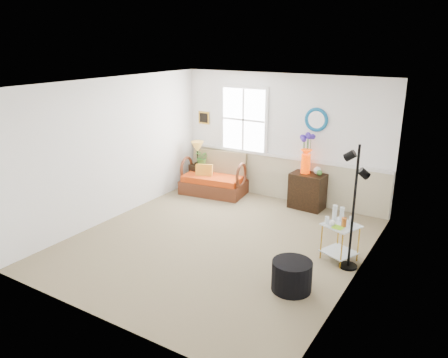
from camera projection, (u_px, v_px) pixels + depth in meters
The scene contains 19 objects.
floor at pixel (217, 242), 7.28m from camera, with size 4.50×5.00×0.01m, color #7B6D4F.
ceiling at pixel (217, 84), 6.48m from camera, with size 4.50×5.00×0.01m, color white.
walls at pixel (217, 168), 6.88m from camera, with size 4.51×5.01×2.60m.
wainscot at pixel (281, 178), 9.15m from camera, with size 4.46×0.02×0.90m, color #B4AB89.
chair_rail at pixel (281, 157), 9.00m from camera, with size 4.46×0.04×0.06m, color white.
window at pixel (244, 120), 9.24m from camera, with size 1.14×0.06×1.44m, color white, non-canonical shape.
picture at pixel (204, 118), 9.77m from camera, with size 0.28×0.03×0.28m, color #AE8028.
mirror at pixel (316, 120), 8.40m from camera, with size 0.47×0.47×0.07m, color #1981B5.
loveseat at pixel (214, 174), 9.44m from camera, with size 1.36×0.77×0.89m, color brown, non-canonical shape.
throw_pillow at pixel (204, 173), 9.44m from camera, with size 0.37×0.09×0.37m, color #C96903, non-canonical shape.
lamp_stand at pixel (198, 176), 9.87m from camera, with size 0.31×0.31×0.55m, color black, non-canonical shape.
table_lamp at pixel (197, 153), 9.69m from camera, with size 0.29×0.29×0.53m, color gold, non-canonical shape.
potted_plant at pixel (202, 159), 9.67m from camera, with size 0.33×0.36×0.28m, color #448333.
cabinet at pixel (307, 191), 8.65m from camera, with size 0.66×0.43×0.71m, color black, non-canonical shape.
flower_vase at pixel (306, 153), 8.49m from camera, with size 0.23×0.23×0.79m, color #F73900, non-canonical shape.
side_table at pixel (340, 242), 6.62m from camera, with size 0.46×0.46×0.58m, color #B18421, non-canonical shape.
tabletop_items at pixel (339, 216), 6.53m from camera, with size 0.40×0.40×0.24m, color silver, non-canonical shape.
floor_lamp at pixel (354, 209), 6.20m from camera, with size 0.27×0.27×1.87m, color black, non-canonical shape.
ottoman at pixel (292, 276), 5.84m from camera, with size 0.54×0.54×0.42m, color black.
Camera 1 is at (3.55, -5.57, 3.24)m, focal length 35.00 mm.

